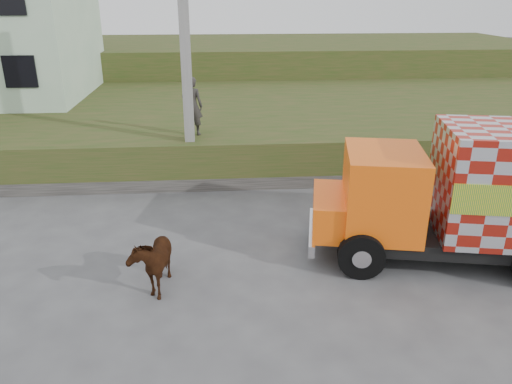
{
  "coord_description": "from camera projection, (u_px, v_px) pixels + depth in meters",
  "views": [
    {
      "loc": [
        -0.11,
        -10.83,
        5.88
      ],
      "look_at": [
        0.79,
        0.56,
        1.3
      ],
      "focal_mm": 35.0,
      "sensor_mm": 36.0,
      "label": 1
    }
  ],
  "objects": [
    {
      "name": "ground",
      "position": [
        226.0,
        251.0,
        12.21
      ],
      "size": [
        120.0,
        120.0,
        0.0
      ],
      "primitive_type": "plane",
      "color": "#474749",
      "rests_on": "ground"
    },
    {
      "name": "embankment",
      "position": [
        220.0,
        122.0,
        21.19
      ],
      "size": [
        40.0,
        12.0,
        1.5
      ],
      "primitive_type": "cube",
      "color": "#2A4416",
      "rests_on": "ground"
    },
    {
      "name": "embankment_far",
      "position": [
        218.0,
        66.0,
        32.01
      ],
      "size": [
        40.0,
        12.0,
        3.0
      ],
      "primitive_type": "cube",
      "color": "#2A4416",
      "rests_on": "ground"
    },
    {
      "name": "retaining_strip",
      "position": [
        160.0,
        184.0,
        15.88
      ],
      "size": [
        16.0,
        0.5,
        0.4
      ],
      "primitive_type": "cube",
      "color": "#595651",
      "rests_on": "ground"
    },
    {
      "name": "utility_pole",
      "position": [
        186.0,
        57.0,
        14.88
      ],
      "size": [
        1.2,
        0.3,
        8.0
      ],
      "color": "gray",
      "rests_on": "ground"
    },
    {
      "name": "cargo_truck",
      "position": [
        493.0,
        195.0,
        11.19
      ],
      "size": [
        7.49,
        3.66,
        3.21
      ],
      "rotation": [
        0.0,
        0.0,
        -0.19
      ],
      "color": "black",
      "rests_on": "ground"
    },
    {
      "name": "cow",
      "position": [
        152.0,
        259.0,
        10.49
      ],
      "size": [
        0.84,
        1.62,
        1.32
      ],
      "primitive_type": "imported",
      "rotation": [
        0.0,
        0.0,
        -0.08
      ],
      "color": "black",
      "rests_on": "ground"
    },
    {
      "name": "pedestrian",
      "position": [
        192.0,
        106.0,
        16.19
      ],
      "size": [
        0.8,
        0.64,
        1.9
      ],
      "primitive_type": "imported",
      "rotation": [
        0.0,
        0.0,
        2.84
      ],
      "color": "#33312D",
      "rests_on": "embankment"
    }
  ]
}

